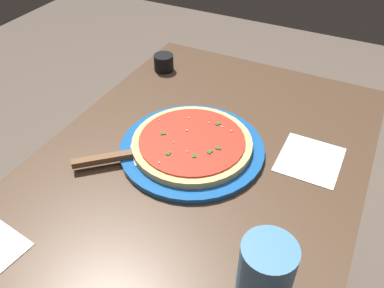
{
  "coord_description": "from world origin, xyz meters",
  "views": [
    {
      "loc": [
        0.59,
        0.28,
        1.33
      ],
      "look_at": [
        -0.03,
        -0.03,
        0.76
      ],
      "focal_mm": 37.08,
      "sensor_mm": 36.0,
      "label": 1
    }
  ],
  "objects": [
    {
      "name": "pizza",
      "position": [
        -0.03,
        -0.03,
        0.76
      ],
      "size": [
        0.27,
        0.27,
        0.02
      ],
      "color": "#DBB26B",
      "rests_on": "serving_plate"
    },
    {
      "name": "cup_small_sauce",
      "position": [
        -0.33,
        -0.27,
        0.76
      ],
      "size": [
        0.06,
        0.06,
        0.05
      ],
      "primitive_type": "cylinder",
      "color": "black",
      "rests_on": "restaurant_table"
    },
    {
      "name": "serving_plate",
      "position": [
        -0.03,
        -0.03,
        0.74
      ],
      "size": [
        0.33,
        0.33,
        0.01
      ],
      "primitive_type": "cylinder",
      "color": "#195199",
      "rests_on": "restaurant_table"
    },
    {
      "name": "cup_tall_drink",
      "position": [
        0.24,
        0.23,
        0.8
      ],
      "size": [
        0.09,
        0.09,
        0.12
      ],
      "primitive_type": "cylinder",
      "color": "teal",
      "rests_on": "restaurant_table"
    },
    {
      "name": "pizza_server",
      "position": [
        0.08,
        -0.15,
        0.76
      ],
      "size": [
        0.18,
        0.19,
        0.01
      ],
      "color": "silver",
      "rests_on": "serving_plate"
    },
    {
      "name": "restaurant_table",
      "position": [
        0.0,
        0.0,
        0.59
      ],
      "size": [
        0.99,
        0.7,
        0.74
      ],
      "color": "black",
      "rests_on": "ground_plane"
    },
    {
      "name": "napkin_loose_left",
      "position": [
        -0.12,
        0.22,
        0.74
      ],
      "size": [
        0.15,
        0.13,
        0.0
      ],
      "primitive_type": "cube",
      "rotation": [
        0.0,
        0.0,
        -0.01
      ],
      "color": "white",
      "rests_on": "restaurant_table"
    }
  ]
}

